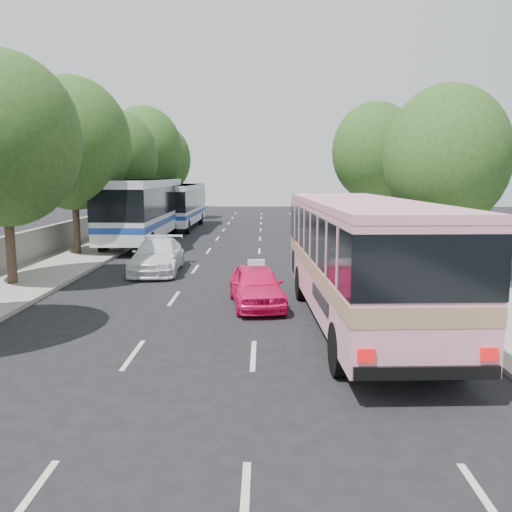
{
  "coord_description": "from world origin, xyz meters",
  "views": [
    {
      "loc": [
        1.24,
        -14.5,
        4.29
      ],
      "look_at": [
        0.99,
        3.44,
        1.6
      ],
      "focal_mm": 38.0,
      "sensor_mm": 36.0,
      "label": 1
    }
  ],
  "objects_px": {
    "tour_coach_front": "(144,205)",
    "tour_coach_rear": "(181,202)",
    "pink_taxi": "(256,286)",
    "pink_bus": "(360,249)",
    "white_pickup": "(157,256)"
  },
  "relations": [
    {
      "from": "tour_coach_front",
      "to": "pink_bus",
      "type": "bearing_deg",
      "value": -61.95
    },
    {
      "from": "pink_bus",
      "to": "tour_coach_rear",
      "type": "distance_m",
      "value": 29.97
    },
    {
      "from": "white_pickup",
      "to": "tour_coach_front",
      "type": "bearing_deg",
      "value": 103.08
    },
    {
      "from": "tour_coach_front",
      "to": "tour_coach_rear",
      "type": "bearing_deg",
      "value": 84.2
    },
    {
      "from": "white_pickup",
      "to": "tour_coach_front",
      "type": "relative_size",
      "value": 0.38
    },
    {
      "from": "white_pickup",
      "to": "tour_coach_rear",
      "type": "distance_m",
      "value": 19.97
    },
    {
      "from": "pink_bus",
      "to": "tour_coach_front",
      "type": "height_order",
      "value": "tour_coach_front"
    },
    {
      "from": "pink_taxi",
      "to": "white_pickup",
      "type": "xyz_separation_m",
      "value": [
        -4.48,
        6.24,
        0.05
      ]
    },
    {
      "from": "pink_taxi",
      "to": "tour_coach_front",
      "type": "relative_size",
      "value": 0.3
    },
    {
      "from": "pink_taxi",
      "to": "white_pickup",
      "type": "height_order",
      "value": "white_pickup"
    },
    {
      "from": "pink_taxi",
      "to": "white_pickup",
      "type": "bearing_deg",
      "value": 117.75
    },
    {
      "from": "tour_coach_rear",
      "to": "pink_taxi",
      "type": "bearing_deg",
      "value": -75.61
    },
    {
      "from": "tour_coach_front",
      "to": "tour_coach_rear",
      "type": "height_order",
      "value": "tour_coach_front"
    },
    {
      "from": "pink_bus",
      "to": "white_pickup",
      "type": "height_order",
      "value": "pink_bus"
    },
    {
      "from": "pink_taxi",
      "to": "tour_coach_front",
      "type": "distance_m",
      "value": 18.1
    }
  ]
}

